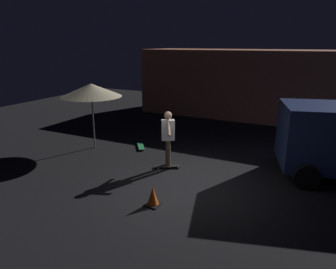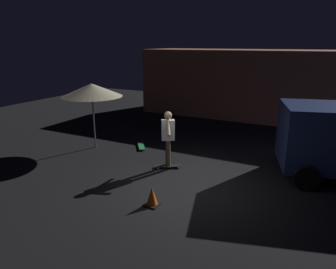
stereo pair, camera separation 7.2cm
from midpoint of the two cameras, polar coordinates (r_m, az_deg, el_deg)
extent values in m
plane|color=black|center=(8.36, 3.03, -9.54)|extent=(28.00, 28.00, 0.00)
cube|color=#B76B4C|center=(16.39, 18.26, 8.55)|extent=(12.98, 3.25, 3.31)
cylinder|color=black|center=(10.66, 21.39, -2.95)|extent=(0.70, 0.39, 0.66)
cylinder|color=black|center=(8.85, 23.58, -7.11)|extent=(0.70, 0.39, 0.66)
cylinder|color=slate|center=(11.40, -13.61, 2.97)|extent=(0.05, 0.05, 2.20)
cone|color=beige|center=(11.22, -13.95, 7.82)|extent=(2.10, 2.10, 0.45)
cube|color=black|center=(9.55, -0.22, -5.70)|extent=(0.77, 0.57, 0.02)
sphere|color=silver|center=(9.66, 1.54, -5.66)|extent=(0.05, 0.05, 0.05)
sphere|color=silver|center=(9.51, 1.63, -6.04)|extent=(0.05, 0.05, 0.05)
sphere|color=silver|center=(9.63, -2.04, -5.75)|extent=(0.05, 0.05, 0.05)
sphere|color=silver|center=(9.47, -2.01, -6.13)|extent=(0.05, 0.05, 0.05)
cube|color=green|center=(11.36, -5.12, -2.12)|extent=(0.63, 0.75, 0.02)
sphere|color=silver|center=(11.09, -4.55, -2.76)|extent=(0.05, 0.05, 0.05)
sphere|color=silver|center=(11.08, -5.43, -2.80)|extent=(0.05, 0.05, 0.05)
sphere|color=silver|center=(11.66, -4.83, -1.81)|extent=(0.05, 0.05, 0.05)
sphere|color=silver|center=(11.65, -5.66, -1.85)|extent=(0.05, 0.05, 0.05)
cylinder|color=brown|center=(9.50, -0.26, -3.11)|extent=(0.14, 0.14, 0.82)
cylinder|color=brown|center=(9.30, -0.18, -3.56)|extent=(0.14, 0.14, 0.82)
cube|color=white|center=(9.18, -0.22, 0.84)|extent=(0.44, 0.38, 0.60)
sphere|color=tan|center=(9.08, -0.23, 3.48)|extent=(0.23, 0.23, 0.23)
cylinder|color=tan|center=(9.36, -0.31, 2.08)|extent=(0.35, 0.51, 0.46)
cylinder|color=tan|center=(8.93, -0.14, 1.39)|extent=(0.35, 0.51, 0.46)
cube|color=black|center=(7.52, -3.03, -12.54)|extent=(0.34, 0.34, 0.03)
cone|color=#EA5914|center=(7.42, -3.06, -11.08)|extent=(0.28, 0.28, 0.46)
camera|label=1|loc=(0.04, -90.22, -0.07)|focal=33.62mm
camera|label=2|loc=(0.04, 89.78, 0.07)|focal=33.62mm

